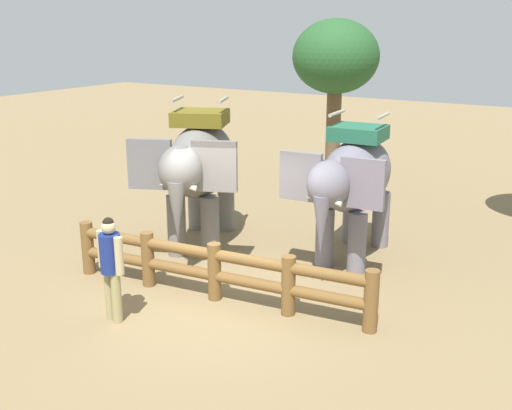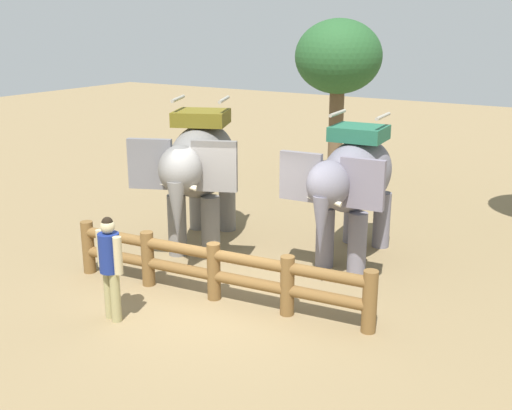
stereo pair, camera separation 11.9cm
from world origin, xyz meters
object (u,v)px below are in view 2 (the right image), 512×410
at_px(elephant_center, 353,180).
at_px(tree_back_center, 338,60).
at_px(elephant_near_left, 200,165).
at_px(log_fence, 214,268).
at_px(tourist_woman_in_black, 110,261).

height_order(elephant_center, tree_back_center, tree_back_center).
xyz_separation_m(elephant_near_left, elephant_center, (3.15, 0.94, -0.11)).
height_order(elephant_near_left, elephant_center, elephant_near_left).
bearing_deg(tree_back_center, elephant_center, -61.97).
distance_m(log_fence, tree_back_center, 9.44).
distance_m(log_fence, elephant_near_left, 3.09).
height_order(log_fence, elephant_center, elephant_center).
bearing_deg(log_fence, tree_back_center, 101.25).
bearing_deg(elephant_near_left, tree_back_center, 88.82).
xyz_separation_m(log_fence, elephant_near_left, (-1.87, 2.14, 1.22)).
relative_size(log_fence, tree_back_center, 1.21).
relative_size(tourist_woman_in_black, tree_back_center, 0.37).
xyz_separation_m(log_fence, tourist_woman_in_black, (-0.96, -1.54, 0.44)).
bearing_deg(tree_back_center, elephant_near_left, -91.18).
bearing_deg(elephant_center, tree_back_center, 118.03).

